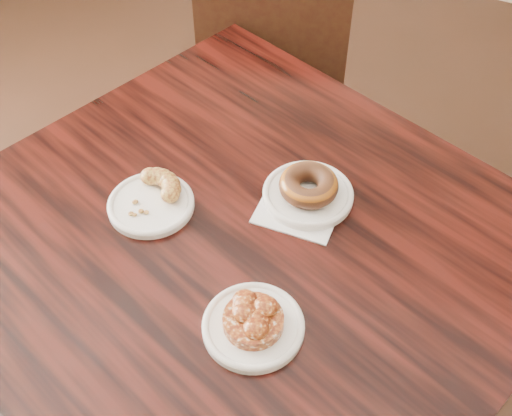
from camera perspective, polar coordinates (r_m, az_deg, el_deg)
The scene contains 9 objects.
cafe_table at distance 1.44m, azimuth -2.00°, elevation -12.59°, with size 1.00×1.00×0.75m, color black.
chair_far at distance 1.99m, azimuth 2.04°, elevation 11.50°, with size 0.44×0.44×0.90m, color black, non-canonical shape.
napkin at distance 1.19m, azimuth 3.97°, elevation 0.21°, with size 0.15×0.15×0.00m, color white.
plate_donut at distance 1.20m, azimuth 4.63°, elevation 1.20°, with size 0.17×0.17×0.01m, color white.
plate_cruller at distance 1.20m, azimuth -9.32°, elevation 0.30°, with size 0.16×0.16×0.01m, color white.
plate_fritter at distance 1.03m, azimuth -0.24°, elevation -10.49°, with size 0.16×0.16×0.01m, color white.
glazed_donut at distance 1.18m, azimuth 4.71°, elevation 2.04°, with size 0.11×0.11×0.04m, color brown.
apple_fritter at distance 1.01m, azimuth -0.25°, elevation -9.84°, with size 0.13×0.13×0.03m, color #4E1608, non-canonical shape.
cruller_fragment at distance 1.19m, azimuth -9.45°, elevation 1.03°, with size 0.12×0.12×0.03m, color brown, non-canonical shape.
Camera 1 is at (0.12, -0.56, 1.63)m, focal length 45.00 mm.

